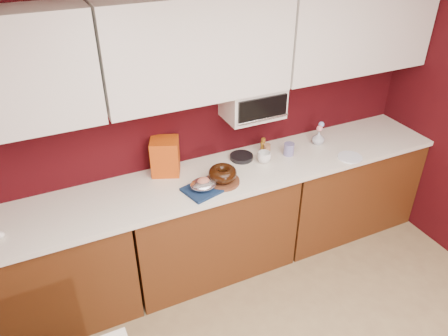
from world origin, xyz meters
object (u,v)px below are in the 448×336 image
object	(u,v)px
foil_ham_nest	(203,184)
blue_jar	(289,149)
toaster_oven	(253,101)
flower_vase	(318,137)
bundt_cake	(223,174)
pandoro_box	(165,156)
coffee_mug	(264,156)

from	to	relation	value
foil_ham_nest	blue_jar	bearing A→B (deg)	12.15
foil_ham_nest	blue_jar	xyz separation A→B (m)	(0.84, 0.18, -0.00)
toaster_oven	flower_vase	xyz separation A→B (m)	(0.61, -0.08, -0.41)
bundt_cake	pandoro_box	bearing A→B (deg)	136.54
coffee_mug	blue_jar	world-z (taller)	coffee_mug
foil_ham_nest	flower_vase	world-z (taller)	flower_vase
toaster_oven	foil_ham_nest	bearing A→B (deg)	-150.82
bundt_cake	toaster_oven	bearing A→B (deg)	35.50
toaster_oven	bundt_cake	bearing A→B (deg)	-144.50
foil_ham_nest	blue_jar	distance (m)	0.86
blue_jar	flower_vase	xyz separation A→B (m)	(0.33, 0.05, 0.01)
blue_jar	coffee_mug	bearing A→B (deg)	-176.01
toaster_oven	coffee_mug	distance (m)	0.45
foil_ham_nest	blue_jar	world-z (taller)	blue_jar
toaster_oven	bundt_cake	xyz separation A→B (m)	(-0.38, -0.27, -0.39)
coffee_mug	blue_jar	bearing A→B (deg)	3.99
blue_jar	flower_vase	bearing A→B (deg)	8.83
bundt_cake	pandoro_box	size ratio (longest dim) A/B	0.74
bundt_cake	foil_ham_nest	bearing A→B (deg)	-168.17
foil_ham_nest	coffee_mug	xyz separation A→B (m)	(0.59, 0.16, -0.00)
pandoro_box	flower_vase	xyz separation A→B (m)	(1.33, -0.12, -0.08)
coffee_mug	flower_vase	size ratio (longest dim) A/B	0.83
bundt_cake	coffee_mug	world-z (taller)	bundt_cake
coffee_mug	flower_vase	world-z (taller)	flower_vase
toaster_oven	bundt_cake	world-z (taller)	toaster_oven
bundt_cake	blue_jar	world-z (taller)	bundt_cake
toaster_oven	flower_vase	distance (m)	0.74
blue_jar	flower_vase	distance (m)	0.33
toaster_oven	pandoro_box	world-z (taller)	toaster_oven
pandoro_box	blue_jar	world-z (taller)	pandoro_box
flower_vase	blue_jar	bearing A→B (deg)	-171.17
bundt_cake	pandoro_box	distance (m)	0.46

